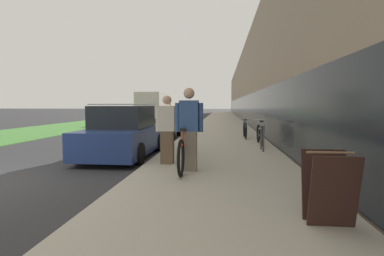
% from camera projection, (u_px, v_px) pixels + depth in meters
% --- Properties ---
extents(sidewalk_slab, '(3.74, 70.00, 0.14)m').
position_uv_depth(sidewalk_slab, '(222.00, 122.00, 26.19)').
color(sidewalk_slab, '#B2AA99').
rests_on(sidewalk_slab, ground).
extents(storefront_facade, '(10.01, 70.00, 6.96)m').
position_uv_depth(storefront_facade, '(285.00, 88.00, 33.15)').
color(storefront_facade, gray).
rests_on(storefront_facade, ground).
extents(lawn_strip, '(5.36, 70.00, 0.03)m').
position_uv_depth(lawn_strip, '(116.00, 120.00, 31.30)').
color(lawn_strip, '#478438').
rests_on(lawn_strip, ground).
extents(tandem_bicycle, '(0.52, 2.63, 0.97)m').
position_uv_depth(tandem_bicycle, '(186.00, 150.00, 6.97)').
color(tandem_bicycle, black).
rests_on(tandem_bicycle, sidewalk_slab).
extents(person_rider, '(0.62, 0.24, 1.83)m').
position_uv_depth(person_rider, '(189.00, 129.00, 6.60)').
color(person_rider, '#756B5B').
rests_on(person_rider, sidewalk_slab).
extents(person_bystander, '(0.57, 0.22, 1.69)m').
position_uv_depth(person_bystander, '(167.00, 130.00, 7.39)').
color(person_bystander, brown).
rests_on(person_bystander, sidewalk_slab).
extents(bike_rack_hoop, '(0.05, 0.60, 0.84)m').
position_uv_depth(bike_rack_hoop, '(262.00, 135.00, 9.52)').
color(bike_rack_hoop, '#4C4C51').
rests_on(bike_rack_hoop, sidewalk_slab).
extents(cruiser_bike_nearest, '(0.52, 1.81, 0.91)m').
position_uv_depth(cruiser_bike_nearest, '(260.00, 134.00, 10.99)').
color(cruiser_bike_nearest, black).
rests_on(cruiser_bike_nearest, sidewalk_slab).
extents(cruiser_bike_middle, '(0.52, 1.71, 0.86)m').
position_uv_depth(cruiser_bike_middle, '(245.00, 130.00, 13.18)').
color(cruiser_bike_middle, black).
rests_on(cruiser_bike_middle, sidewalk_slab).
extents(sandwich_board_sign, '(0.56, 0.56, 0.90)m').
position_uv_depth(sandwich_board_sign, '(329.00, 187.00, 3.67)').
color(sandwich_board_sign, '#331E19').
rests_on(sandwich_board_sign, sidewalk_slab).
extents(parked_sedan_curbside, '(1.87, 4.02, 1.64)m').
position_uv_depth(parked_sedan_curbside, '(124.00, 134.00, 9.24)').
color(parked_sedan_curbside, navy).
rests_on(parked_sedan_curbside, ground).
extents(vintage_roadster_curbside, '(1.76, 3.95, 0.92)m').
position_uv_depth(vintage_roadster_curbside, '(160.00, 130.00, 14.36)').
color(vintage_roadster_curbside, maroon).
rests_on(vintage_roadster_curbside, ground).
extents(moving_truck, '(2.29, 6.28, 2.70)m').
position_uv_depth(moving_truck, '(154.00, 107.00, 28.49)').
color(moving_truck, orange).
rests_on(moving_truck, ground).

